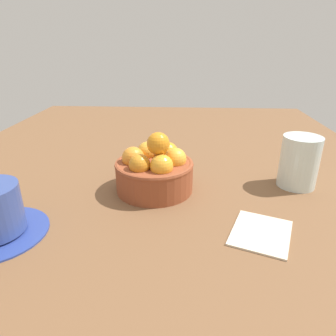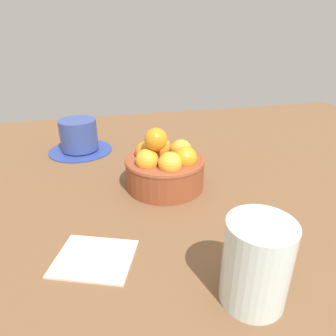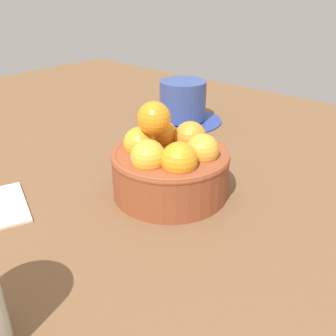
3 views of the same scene
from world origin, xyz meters
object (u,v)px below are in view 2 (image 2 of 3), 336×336
(water_glass, at_px, (256,263))
(folded_napkin, at_px, (94,257))
(coffee_cup, at_px, (79,138))
(terracotta_bowl, at_px, (165,166))

(water_glass, relative_size, folded_napkin, 1.01)
(coffee_cup, relative_size, folded_napkin, 1.50)
(terracotta_bowl, xyz_separation_m, folded_napkin, (-0.14, -0.18, -0.04))
(terracotta_bowl, relative_size, water_glass, 1.46)
(coffee_cup, relative_size, water_glass, 1.49)
(terracotta_bowl, xyz_separation_m, coffee_cup, (-0.16, 0.23, -0.01))
(coffee_cup, height_order, folded_napkin, coffee_cup)
(water_glass, xyz_separation_m, folded_napkin, (-0.17, 0.11, -0.05))
(folded_napkin, bearing_deg, terracotta_bowl, 51.75)
(water_glass, bearing_deg, folded_napkin, 148.36)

